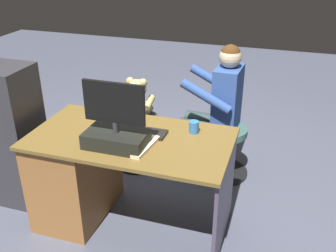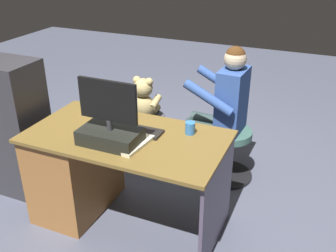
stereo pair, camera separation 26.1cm
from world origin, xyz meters
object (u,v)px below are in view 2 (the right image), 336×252
(monitor, at_px, (110,128))
(keyboard, at_px, (133,130))
(tv_remote, at_px, (94,127))
(office_chair_teddy, at_px, (145,136))
(teddy_bear, at_px, (144,99))
(visitor_chair, at_px, (228,149))
(computer_mouse, at_px, (99,122))
(desk, at_px, (86,166))
(cup, at_px, (190,128))
(person, at_px, (222,104))

(monitor, xyz_separation_m, keyboard, (-0.05, -0.22, -0.10))
(tv_remote, bearing_deg, office_chair_teddy, -78.10)
(tv_remote, bearing_deg, teddy_bear, -78.13)
(visitor_chair, bearing_deg, computer_mouse, 46.64)
(keyboard, xyz_separation_m, office_chair_teddy, (0.31, -0.76, -0.49))
(computer_mouse, xyz_separation_m, visitor_chair, (-0.77, -0.82, -0.48))
(desk, relative_size, tv_remote, 9.26)
(desk, xyz_separation_m, teddy_bear, (-0.07, -0.85, 0.25))
(tv_remote, bearing_deg, visitor_chair, -120.98)
(tv_remote, bearing_deg, desk, 7.49)
(visitor_chair, bearing_deg, monitor, 61.95)
(desk, bearing_deg, visitor_chair, -134.65)
(tv_remote, bearing_deg, monitor, 158.28)
(desk, distance_m, tv_remote, 0.37)
(keyboard, distance_m, teddy_bear, 0.84)
(visitor_chair, bearing_deg, teddy_bear, 2.41)
(monitor, xyz_separation_m, visitor_chair, (-0.55, -1.03, -0.57))
(cup, distance_m, visitor_chair, 0.86)
(keyboard, xyz_separation_m, teddy_bear, (0.31, -0.78, -0.11))
(desk, bearing_deg, office_chair_teddy, -95.08)
(keyboard, relative_size, cup, 4.91)
(tv_remote, xyz_separation_m, office_chair_teddy, (0.03, -0.84, -0.48))
(desk, height_order, office_chair_teddy, desk)
(cup, height_order, person, person)
(monitor, relative_size, tv_remote, 2.94)
(monitor, distance_m, teddy_bear, 1.05)
(teddy_bear, bearing_deg, keyboard, 111.53)
(monitor, distance_m, office_chair_teddy, 1.17)
(teddy_bear, relative_size, visitor_chair, 0.83)
(desk, bearing_deg, cup, -165.58)
(desk, relative_size, teddy_bear, 3.59)
(tv_remote, height_order, office_chair_teddy, tv_remote)
(cup, relative_size, tv_remote, 0.57)
(computer_mouse, distance_m, teddy_bear, 0.79)
(monitor, xyz_separation_m, cup, (-0.43, -0.34, -0.07))
(teddy_bear, bearing_deg, monitor, 104.25)
(monitor, bearing_deg, teddy_bear, -75.75)
(desk, relative_size, cup, 16.22)
(cup, bearing_deg, computer_mouse, 10.87)
(office_chair_teddy, xyz_separation_m, person, (-0.72, -0.04, 0.44))
(visitor_chair, bearing_deg, office_chair_teddy, 3.32)
(desk, distance_m, person, 1.22)
(keyboard, xyz_separation_m, tv_remote, (0.28, 0.08, -0.00))
(computer_mouse, distance_m, office_chair_teddy, 0.91)
(tv_remote, distance_m, visitor_chair, 1.27)
(monitor, xyz_separation_m, person, (-0.46, -1.02, -0.15))
(computer_mouse, distance_m, visitor_chair, 1.22)
(computer_mouse, bearing_deg, cup, -169.13)
(tv_remote, height_order, person, person)
(computer_mouse, relative_size, office_chair_teddy, 0.19)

